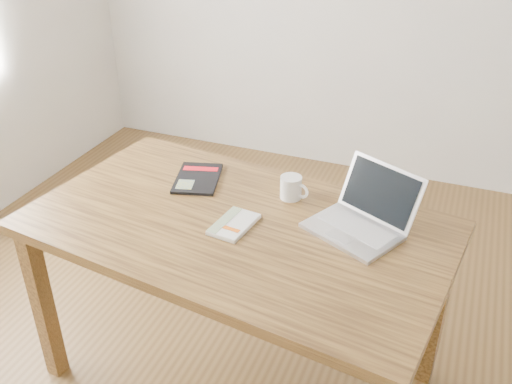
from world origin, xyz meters
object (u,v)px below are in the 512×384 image
at_px(white_guidebook, 234,224).
at_px(black_guidebook, 198,178).
at_px(laptop, 362,217).
at_px(coffee_mug, 292,187).
at_px(desk, 237,243).

relative_size(white_guidebook, black_guidebook, 0.70).
distance_m(white_guidebook, black_guidebook, 0.37).
height_order(black_guidebook, laptop, laptop).
bearing_deg(white_guidebook, coffee_mug, 71.45).
distance_m(black_guidebook, laptop, 0.69).
height_order(desk, white_guidebook, white_guidebook).
xyz_separation_m(desk, black_guidebook, (-0.27, 0.23, 0.10)).
height_order(laptop, coffee_mug, laptop).
bearing_deg(black_guidebook, desk, -56.24).
distance_m(desk, coffee_mug, 0.29).
bearing_deg(coffee_mug, laptop, -4.12).
bearing_deg(white_guidebook, laptop, 27.58).
height_order(white_guidebook, coffee_mug, coffee_mug).
bearing_deg(desk, coffee_mug, 69.19).
relative_size(white_guidebook, coffee_mug, 1.71).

